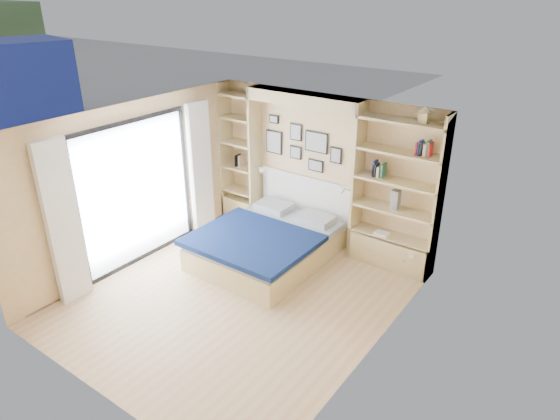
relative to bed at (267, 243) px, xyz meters
The scene contains 8 objects.
ground 1.20m from the bed, 73.56° to the right, with size 4.50×4.50×0.00m, color tan.
room_shell 0.89m from the bed, 97.87° to the left, with size 4.50×4.50×4.50m.
bed is the anchor object (origin of this frame).
photo_gallery 1.73m from the bed, 96.29° to the left, with size 1.48×0.02×0.82m.
reading_lamps 1.20m from the bed, 88.04° to the left, with size 1.92×0.12×0.15m.
shelf_decor 2.20m from the bed, 34.02° to the left, with size 3.49×0.23×2.03m.
deck 3.47m from the bed, 161.11° to the right, with size 3.20×4.00×0.05m, color brown.
deck_chair 3.48m from the bed, behind, with size 0.68×0.97×0.89m.
Camera 1 is at (3.90, -4.43, 4.06)m, focal length 32.00 mm.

